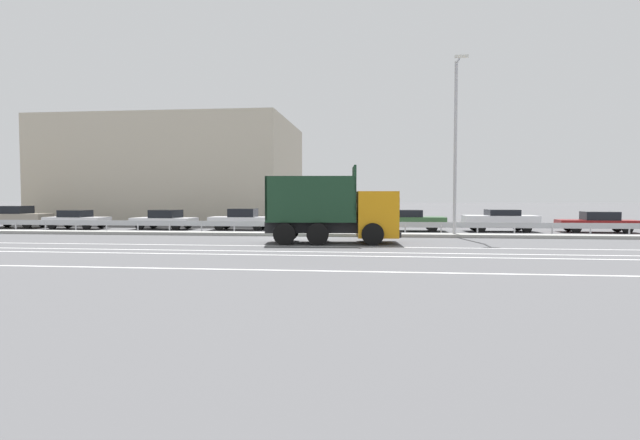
% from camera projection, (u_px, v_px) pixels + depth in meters
% --- Properties ---
extents(ground_plane, '(320.00, 320.00, 0.00)m').
position_uv_depth(ground_plane, '(293.00, 238.00, 27.08)').
color(ground_plane, '#4C4C4F').
extents(lane_strip_0, '(70.71, 0.16, 0.01)m').
position_uv_depth(lane_strip_0, '(327.00, 246.00, 22.59)').
color(lane_strip_0, silver).
rests_on(lane_strip_0, ground_plane).
extents(lane_strip_1, '(70.71, 0.16, 0.01)m').
position_uv_depth(lane_strip_1, '(322.00, 252.00, 20.37)').
color(lane_strip_1, silver).
rests_on(lane_strip_1, ground_plane).
extents(lane_strip_2, '(70.71, 0.16, 0.01)m').
position_uv_depth(lane_strip_2, '(318.00, 256.00, 19.10)').
color(lane_strip_2, silver).
rests_on(lane_strip_2, ground_plane).
extents(lane_strip_3, '(70.71, 0.16, 0.01)m').
position_uv_depth(lane_strip_3, '(303.00, 271.00, 15.20)').
color(lane_strip_3, silver).
rests_on(lane_strip_3, ground_plane).
extents(median_island, '(38.89, 1.10, 0.18)m').
position_uv_depth(median_island, '(298.00, 234.00, 28.84)').
color(median_island, gray).
rests_on(median_island, ground_plane).
extents(median_guardrail, '(70.71, 0.09, 0.78)m').
position_uv_depth(median_guardrail, '(301.00, 225.00, 29.93)').
color(median_guardrail, '#9EA0A5').
rests_on(median_guardrail, ground_plane).
extents(dump_truck, '(6.58, 3.13, 3.74)m').
position_uv_depth(dump_truck, '(348.00, 216.00, 24.30)').
color(dump_truck, orange).
rests_on(dump_truck, ground_plane).
extents(median_road_sign, '(0.81, 0.16, 2.30)m').
position_uv_depth(median_road_sign, '(387.00, 215.00, 28.22)').
color(median_road_sign, white).
rests_on(median_road_sign, ground_plane).
extents(street_lamp_1, '(0.70, 2.00, 9.75)m').
position_uv_depth(street_lamp_1, '(456.00, 141.00, 27.60)').
color(street_lamp_1, '#ADADB2').
rests_on(street_lamp_1, ground_plane).
extents(parked_car_1, '(4.58, 2.14, 1.60)m').
position_uv_depth(parked_car_1, '(16.00, 217.00, 36.14)').
color(parked_car_1, gray).
rests_on(parked_car_1, ground_plane).
extents(parked_car_2, '(4.35, 2.04, 1.32)m').
position_uv_depth(parked_car_2, '(77.00, 219.00, 35.06)').
color(parked_car_2, silver).
rests_on(parked_car_2, ground_plane).
extents(parked_car_3, '(4.40, 2.26, 1.35)m').
position_uv_depth(parked_car_3, '(165.00, 219.00, 34.69)').
color(parked_car_3, silver).
rests_on(parked_car_3, ground_plane).
extents(parked_car_4, '(4.25, 2.03, 1.45)m').
position_uv_depth(parked_car_4, '(242.00, 219.00, 34.04)').
color(parked_car_4, silver).
rests_on(parked_car_4, ground_plane).
extents(parked_car_5, '(4.08, 2.12, 1.30)m').
position_uv_depth(parked_car_5, '(333.00, 220.00, 33.46)').
color(parked_car_5, navy).
rests_on(parked_car_5, ground_plane).
extents(parked_car_6, '(4.74, 1.94, 1.40)m').
position_uv_depth(parked_car_6, '(408.00, 220.00, 32.87)').
color(parked_car_6, '#335B33').
rests_on(parked_car_6, ground_plane).
extents(parked_car_7, '(4.64, 2.14, 1.43)m').
position_uv_depth(parked_car_7, '(500.00, 220.00, 32.29)').
color(parked_car_7, silver).
rests_on(parked_car_7, ground_plane).
extents(parked_car_8, '(4.82, 2.02, 1.32)m').
position_uv_depth(parked_car_8, '(598.00, 222.00, 31.51)').
color(parked_car_8, maroon).
rests_on(parked_car_8, ground_plane).
extents(background_building_0, '(21.28, 14.94, 9.16)m').
position_uv_depth(background_building_0, '(180.00, 172.00, 47.31)').
color(background_building_0, '#B7AD99').
rests_on(background_building_0, ground_plane).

